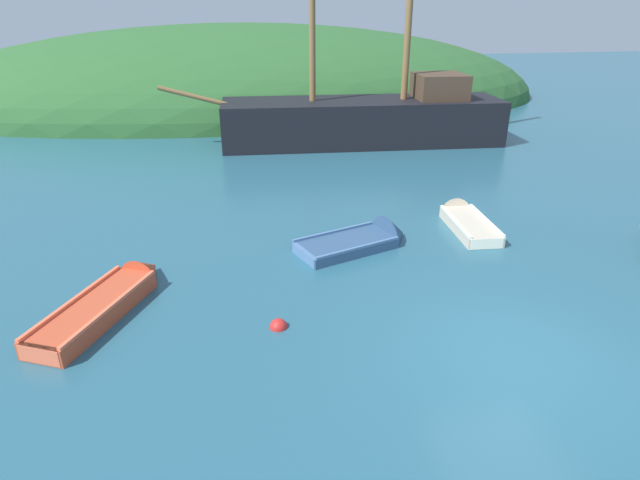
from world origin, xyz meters
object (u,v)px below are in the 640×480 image
Objects in this scene: sailing_ship at (365,126)px; rowboat_far at (111,301)px; rowboat_outer_right at (366,242)px; rowboat_portside at (464,222)px; buoy_red at (279,327)px.

rowboat_far is at bearing 59.08° from sailing_ship.
sailing_ship is at bearing 55.67° from rowboat_outer_right.
rowboat_far is (-9.52, -2.91, 0.03)m from rowboat_portside.
rowboat_far is at bearing 111.35° from rowboat_portside.
rowboat_outer_right is 9.47× the size of buoy_red.
rowboat_portside is 0.80× the size of rowboat_far.
buoy_red is (3.48, -1.50, -0.13)m from rowboat_far.
rowboat_outer_right is 4.56m from buoy_red.
rowboat_portside is 8.68× the size of buoy_red.
buoy_red is (-5.76, -14.72, -0.81)m from sailing_ship.
rowboat_portside is 9.95m from rowboat_far.
sailing_ship reaches higher than rowboat_outer_right.
rowboat_portside is (0.28, -10.30, -0.71)m from sailing_ship.
sailing_ship is 4.87× the size of rowboat_portside.
rowboat_far is at bearing 156.63° from buoy_red.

